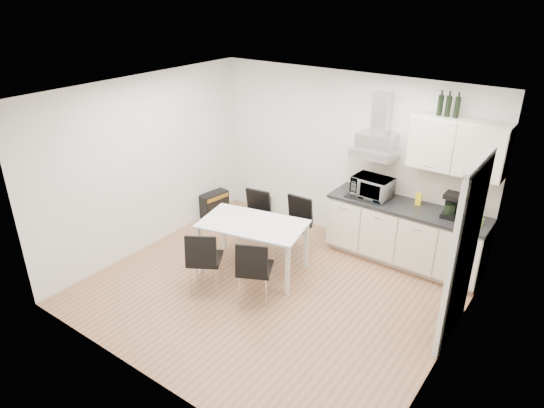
{
  "coord_description": "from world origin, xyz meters",
  "views": [
    {
      "loc": [
        3.18,
        -4.36,
        3.77
      ],
      "look_at": [
        -0.19,
        0.32,
        1.1
      ],
      "focal_mm": 32.0,
      "sensor_mm": 36.0,
      "label": 1
    }
  ],
  "objects_px": {
    "floor_speaker": "(265,205)",
    "kitchenette": "(411,211)",
    "chair_far_left": "(252,221)",
    "dining_table": "(253,228)",
    "chair_far_right": "(293,228)",
    "chair_near_right": "(255,269)",
    "guitar_amp": "(214,204)",
    "chair_near_left": "(205,259)"
  },
  "relations": [
    {
      "from": "chair_near_right",
      "to": "chair_far_left",
      "type": "bearing_deg",
      "value": 102.86
    },
    {
      "from": "kitchenette",
      "to": "dining_table",
      "type": "relative_size",
      "value": 1.61
    },
    {
      "from": "kitchenette",
      "to": "floor_speaker",
      "type": "distance_m",
      "value": 2.76
    },
    {
      "from": "floor_speaker",
      "to": "chair_far_right",
      "type": "bearing_deg",
      "value": -50.72
    },
    {
      "from": "dining_table",
      "to": "chair_far_left",
      "type": "height_order",
      "value": "chair_far_left"
    },
    {
      "from": "chair_far_right",
      "to": "floor_speaker",
      "type": "distance_m",
      "value": 1.55
    },
    {
      "from": "chair_near_left",
      "to": "guitar_amp",
      "type": "xyz_separation_m",
      "value": [
        -1.4,
        1.71,
        -0.22
      ]
    },
    {
      "from": "kitchenette",
      "to": "chair_far_right",
      "type": "height_order",
      "value": "kitchenette"
    },
    {
      "from": "guitar_amp",
      "to": "kitchenette",
      "type": "bearing_deg",
      "value": 16.64
    },
    {
      "from": "chair_far_right",
      "to": "guitar_amp",
      "type": "relative_size",
      "value": 1.62
    },
    {
      "from": "dining_table",
      "to": "chair_near_right",
      "type": "xyz_separation_m",
      "value": [
        0.44,
        -0.52,
        -0.23
      ]
    },
    {
      "from": "kitchenette",
      "to": "guitar_amp",
      "type": "relative_size",
      "value": 4.65
    },
    {
      "from": "chair_far_left",
      "to": "guitar_amp",
      "type": "height_order",
      "value": "chair_far_left"
    },
    {
      "from": "chair_far_right",
      "to": "guitar_amp",
      "type": "height_order",
      "value": "chair_far_right"
    },
    {
      "from": "kitchenette",
      "to": "guitar_amp",
      "type": "distance_m",
      "value": 3.4
    },
    {
      "from": "dining_table",
      "to": "floor_speaker",
      "type": "height_order",
      "value": "dining_table"
    },
    {
      "from": "kitchenette",
      "to": "dining_table",
      "type": "distance_m",
      "value": 2.22
    },
    {
      "from": "chair_far_left",
      "to": "chair_near_right",
      "type": "height_order",
      "value": "same"
    },
    {
      "from": "chair_far_left",
      "to": "floor_speaker",
      "type": "distance_m",
      "value": 1.27
    },
    {
      "from": "floor_speaker",
      "to": "kitchenette",
      "type": "bearing_deg",
      "value": -16.71
    },
    {
      "from": "dining_table",
      "to": "chair_near_left",
      "type": "relative_size",
      "value": 1.78
    },
    {
      "from": "chair_far_left",
      "to": "floor_speaker",
      "type": "relative_size",
      "value": 3.11
    },
    {
      "from": "chair_far_left",
      "to": "dining_table",
      "type": "bearing_deg",
      "value": 119.81
    },
    {
      "from": "chair_far_left",
      "to": "guitar_amp",
      "type": "xyz_separation_m",
      "value": [
        -1.21,
        0.46,
        -0.22
      ]
    },
    {
      "from": "chair_far_right",
      "to": "chair_near_right",
      "type": "bearing_deg",
      "value": 99.15
    },
    {
      "from": "dining_table",
      "to": "guitar_amp",
      "type": "distance_m",
      "value": 1.97
    },
    {
      "from": "chair_near_left",
      "to": "chair_near_right",
      "type": "distance_m",
      "value": 0.7
    },
    {
      "from": "chair_near_left",
      "to": "dining_table",
      "type": "bearing_deg",
      "value": 40.29
    },
    {
      "from": "chair_far_right",
      "to": "chair_near_left",
      "type": "bearing_deg",
      "value": 71.0
    },
    {
      "from": "kitchenette",
      "to": "chair_near_left",
      "type": "height_order",
      "value": "kitchenette"
    },
    {
      "from": "dining_table",
      "to": "chair_far_right",
      "type": "distance_m",
      "value": 0.76
    },
    {
      "from": "dining_table",
      "to": "chair_near_left",
      "type": "distance_m",
      "value": 0.79
    },
    {
      "from": "chair_far_right",
      "to": "chair_near_right",
      "type": "distance_m",
      "value": 1.24
    },
    {
      "from": "chair_near_left",
      "to": "floor_speaker",
      "type": "xyz_separation_m",
      "value": [
        -0.76,
        2.34,
        -0.3
      ]
    },
    {
      "from": "kitchenette",
      "to": "chair_far_right",
      "type": "bearing_deg",
      "value": -152.6
    },
    {
      "from": "kitchenette",
      "to": "dining_table",
      "type": "height_order",
      "value": "kitchenette"
    },
    {
      "from": "kitchenette",
      "to": "chair_near_right",
      "type": "bearing_deg",
      "value": -121.92
    },
    {
      "from": "chair_near_right",
      "to": "guitar_amp",
      "type": "height_order",
      "value": "chair_near_right"
    },
    {
      "from": "chair_far_left",
      "to": "kitchenette",
      "type": "bearing_deg",
      "value": -164.96
    },
    {
      "from": "dining_table",
      "to": "chair_far_right",
      "type": "relative_size",
      "value": 1.78
    },
    {
      "from": "kitchenette",
      "to": "guitar_amp",
      "type": "xyz_separation_m",
      "value": [
        -3.31,
        -0.46,
        -0.61
      ]
    },
    {
      "from": "kitchenette",
      "to": "chair_near_right",
      "type": "relative_size",
      "value": 2.86
    }
  ]
}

